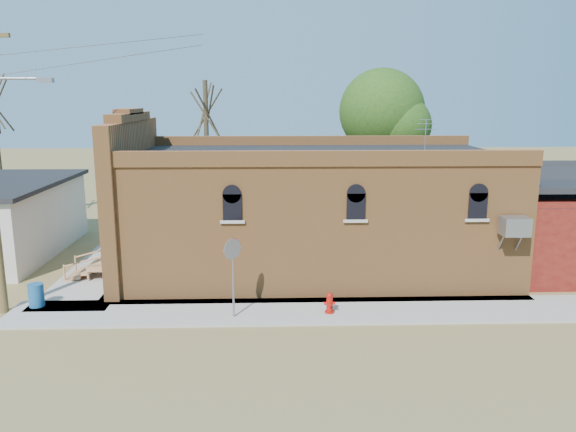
{
  "coord_description": "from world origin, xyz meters",
  "views": [
    {
      "loc": [
        0.25,
        -15.79,
        6.67
      ],
      "look_at": [
        0.87,
        4.29,
        2.4
      ],
      "focal_mm": 35.0,
      "sensor_mm": 36.0,
      "label": 1
    }
  ],
  "objects_px": {
    "brick_bar": "(307,211)",
    "trash_barrel": "(36,295)",
    "stop_sign": "(233,256)",
    "fire_hydrant": "(330,303)"
  },
  "relations": [
    {
      "from": "brick_bar",
      "to": "trash_barrel",
      "type": "height_order",
      "value": "brick_bar"
    },
    {
      "from": "stop_sign",
      "to": "fire_hydrant",
      "type": "bearing_deg",
      "value": -18.06
    },
    {
      "from": "trash_barrel",
      "to": "stop_sign",
      "type": "bearing_deg",
      "value": -9.61
    },
    {
      "from": "brick_bar",
      "to": "fire_hydrant",
      "type": "height_order",
      "value": "brick_bar"
    },
    {
      "from": "fire_hydrant",
      "to": "stop_sign",
      "type": "xyz_separation_m",
      "value": [
        -2.96,
        -0.23,
        1.59
      ]
    },
    {
      "from": "trash_barrel",
      "to": "brick_bar",
      "type": "bearing_deg",
      "value": 24.07
    },
    {
      "from": "brick_bar",
      "to": "fire_hydrant",
      "type": "distance_m",
      "value": 5.24
    },
    {
      "from": "fire_hydrant",
      "to": "stop_sign",
      "type": "distance_m",
      "value": 3.37
    },
    {
      "from": "fire_hydrant",
      "to": "trash_barrel",
      "type": "height_order",
      "value": "trash_barrel"
    },
    {
      "from": "brick_bar",
      "to": "trash_barrel",
      "type": "relative_size",
      "value": 22.07
    }
  ]
}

